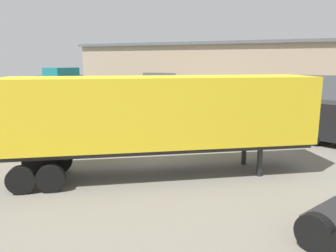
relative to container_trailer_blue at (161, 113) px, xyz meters
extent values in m
plane|color=slate|center=(-0.53, 0.92, -2.57)|extent=(60.00, 60.00, 0.00)
cube|color=tan|center=(-0.53, 19.77, 0.41)|extent=(29.16, 9.71, 5.96)
cube|color=#565B60|center=(-0.53, 19.77, 3.52)|extent=(29.66, 10.21, 0.25)
cube|color=#4C5156|center=(-6.94, 14.95, -0.77)|extent=(3.20, 0.08, 3.60)
cube|color=#4C5156|center=(5.89, 14.95, -0.77)|extent=(3.20, 0.08, 3.60)
cylinder|color=black|center=(5.72, -3.59, -2.08)|extent=(1.01, 0.73, 0.98)
cube|color=yellow|center=(0.05, 0.04, 0.12)|extent=(11.50, 8.64, 2.67)
cube|color=#232326|center=(0.05, 0.04, -1.34)|extent=(11.09, 8.01, 0.24)
cube|color=#232326|center=(2.84, 2.79, -2.01)|extent=(0.22, 0.22, 1.11)
cube|color=#232326|center=(3.71, 1.44, -2.01)|extent=(0.22, 0.22, 1.11)
cylinder|color=black|center=(-4.10, -1.33, -2.06)|extent=(1.02, 0.80, 1.02)
cylinder|color=black|center=(-2.91, -3.18, -2.06)|extent=(1.02, 0.80, 1.02)
cylinder|color=black|center=(-4.94, -1.88, -2.06)|extent=(1.02, 0.80, 1.02)
cylinder|color=black|center=(-3.75, -3.73, -2.06)|extent=(1.02, 0.80, 1.02)
cube|color=black|center=(5.74, 8.65, -1.76)|extent=(1.63, 2.19, 0.90)
cube|color=black|center=(6.10, 8.49, -0.79)|extent=(0.75, 1.57, 0.73)
cylinder|color=black|center=(5.81, 7.69, -2.21)|extent=(0.78, 0.56, 0.72)
cylinder|color=black|center=(6.49, 9.25, -2.21)|extent=(0.78, 0.56, 0.72)
cube|color=#197075|center=(-12.13, 8.14, -0.55)|extent=(2.77, 2.85, 3.08)
cube|color=#197075|center=(-11.94, 8.11, 1.27)|extent=(1.99, 2.34, 0.60)
cube|color=black|center=(-13.29, 8.32, 0.07)|extent=(0.41, 2.09, 1.11)
cube|color=#232326|center=(-9.15, 7.66, -1.96)|extent=(3.91, 2.55, 0.24)
cylinder|color=#B2B2B7|center=(-9.90, 6.77, -2.13)|extent=(1.17, 0.73, 0.56)
cylinder|color=black|center=(-12.90, 7.15, -2.08)|extent=(1.00, 0.45, 0.97)
cylinder|color=black|center=(-12.55, 9.32, -2.08)|extent=(1.00, 0.45, 0.97)
cylinder|color=black|center=(-8.91, 6.51, -2.08)|extent=(1.00, 0.45, 0.97)
cylinder|color=black|center=(-8.56, 8.68, -2.08)|extent=(1.00, 0.45, 0.97)
cylinder|color=black|center=(-8.02, 6.36, -2.08)|extent=(1.00, 0.45, 0.97)
cylinder|color=black|center=(-7.67, 8.54, -2.08)|extent=(1.00, 0.45, 0.97)
cube|color=yellow|center=(-9.62, 1.96, -1.76)|extent=(2.02, 0.95, 0.90)
cube|color=black|center=(-9.61, 1.56, -0.62)|extent=(1.68, 0.12, 0.82)
cylinder|color=black|center=(-10.46, 1.49, -2.21)|extent=(0.32, 0.73, 0.72)
cylinder|color=black|center=(-8.76, 1.53, -2.21)|extent=(0.32, 0.73, 0.72)
camera|label=1|loc=(5.28, -11.73, 2.04)|focal=35.00mm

